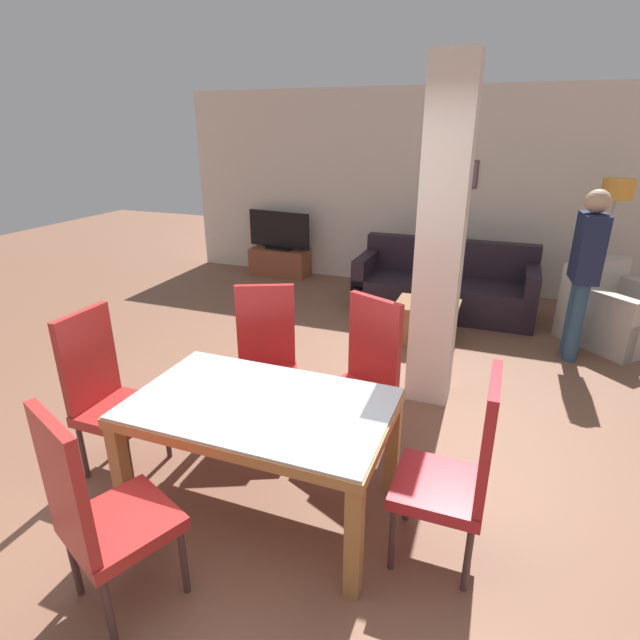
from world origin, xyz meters
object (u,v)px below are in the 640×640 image
object	(u,v)px
armchair	(613,316)
dining_table	(261,425)
dining_chair_near_left	(98,510)
dining_chair_head_left	(107,390)
tv_stand	(280,262)
standing_person	(585,265)
coffee_table	(426,322)
floor_lamp	(615,203)
tv_screen	(279,231)
sofa	(444,289)
bottle	(424,295)
dining_chair_far_left	(266,357)
dining_chair_head_right	(460,468)
dining_chair_far_right	(363,373)

from	to	relation	value
armchair	dining_table	bearing A→B (deg)	9.98
dining_chair_near_left	dining_chair_head_left	bearing A→B (deg)	153.63
tv_stand	standing_person	world-z (taller)	standing_person
dining_table	coffee_table	bearing A→B (deg)	80.29
floor_lamp	standing_person	distance (m)	1.38
dining_chair_head_left	coffee_table	world-z (taller)	dining_chair_head_left
tv_stand	tv_screen	size ratio (longest dim) A/B	0.87
sofa	bottle	xyz separation A→B (m)	(-0.08, -1.07, 0.23)
dining_chair_far_left	tv_screen	size ratio (longest dim) A/B	1.08
dining_chair_near_left	standing_person	world-z (taller)	standing_person
dining_chair_near_left	dining_chair_head_right	bearing A→B (deg)	53.42
dining_chair_head_right	sofa	size ratio (longest dim) A/B	0.52
dining_chair_far_left	armchair	size ratio (longest dim) A/B	0.92
dining_chair_head_right	tv_stand	world-z (taller)	dining_chair_head_right
tv_screen	standing_person	distance (m)	4.37
standing_person	sofa	bearing A→B (deg)	50.99
tv_stand	tv_screen	distance (m)	0.49
coffee_table	bottle	size ratio (longest dim) A/B	2.93
bottle	tv_stand	world-z (taller)	bottle
sofa	bottle	bearing A→B (deg)	85.68
dining_chair_head_left	sofa	xyz separation A→B (m)	(1.67, 3.95, -0.29)
bottle	floor_lamp	world-z (taller)	floor_lamp
coffee_table	tv_stand	xyz separation A→B (m)	(-2.59, 1.81, -0.02)
sofa	armchair	bearing A→B (deg)	170.02
armchair	tv_screen	xyz separation A→B (m)	(-4.47, 1.07, 0.41)
bottle	dining_table	bearing A→B (deg)	-98.92
dining_chair_head_right	sofa	world-z (taller)	dining_chair_head_right
dining_chair_near_left	dining_chair_far_left	distance (m)	1.71
dining_chair_head_left	tv_screen	xyz separation A→B (m)	(-0.96, 4.70, 0.11)
dining_chair_head_right	floor_lamp	xyz separation A→B (m)	(1.15, 4.28, 0.81)
dining_chair_far_right	floor_lamp	size ratio (longest dim) A/B	0.67
armchair	standing_person	size ratio (longest dim) A/B	0.73
dining_chair_head_left	floor_lamp	world-z (taller)	floor_lamp
dining_chair_far_left	floor_lamp	xyz separation A→B (m)	(2.65, 3.46, 0.81)
tv_stand	standing_person	size ratio (longest dim) A/B	0.54
dining_chair_head_left	sofa	world-z (taller)	dining_chair_head_left
dining_chair_near_left	tv_stand	distance (m)	5.85
dining_chair_head_left	standing_person	size ratio (longest dim) A/B	0.67
dining_chair_head_left	tv_stand	size ratio (longest dim) A/B	1.24
dining_chair_head_left	dining_chair_far_right	bearing A→B (deg)	118.66
bottle	tv_screen	distance (m)	3.13
armchair	bottle	distance (m)	2.08
dining_chair_head_right	tv_screen	xyz separation A→B (m)	(-3.22, 4.70, 0.11)
sofa	standing_person	size ratio (longest dim) A/B	1.29
tv_stand	standing_person	xyz separation A→B (m)	(4.02, -1.67, 0.76)
dining_chair_far_right	dining_chair_near_left	bearing A→B (deg)	90.82
floor_lamp	dining_chair_head_left	bearing A→B (deg)	-128.59
dining_chair_far_right	bottle	distance (m)	2.06
coffee_table	floor_lamp	world-z (taller)	floor_lamp
coffee_table	tv_stand	distance (m)	3.16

